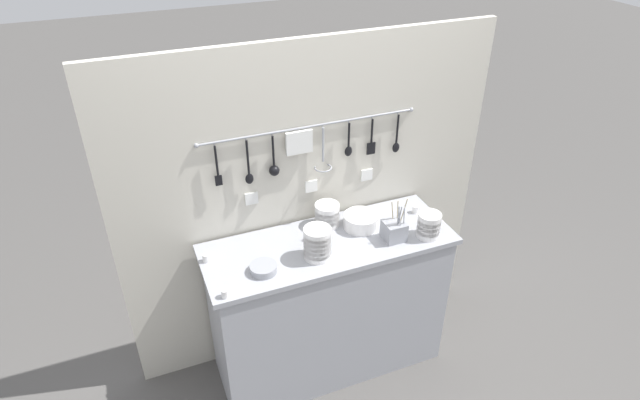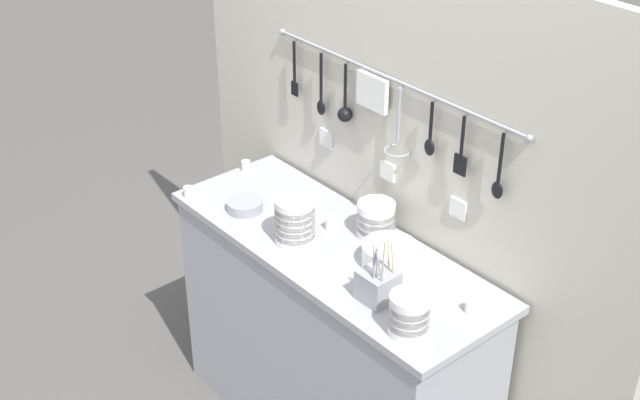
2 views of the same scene
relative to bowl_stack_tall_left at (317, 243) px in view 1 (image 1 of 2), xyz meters
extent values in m
plane|color=#514F4C|center=(0.10, 0.09, -1.01)|extent=(20.00, 20.00, 0.00)
cube|color=#9EA0A8|center=(0.10, 0.09, -0.10)|extent=(1.37, 0.50, 0.03)
cube|color=#9EA0A8|center=(0.10, 0.09, -0.56)|extent=(1.32, 0.48, 0.89)
cube|color=beige|center=(0.10, 0.38, -0.03)|extent=(2.17, 0.04, 1.95)
cylinder|color=#93969E|center=(0.10, 0.35, 0.49)|extent=(1.19, 0.01, 0.01)
sphere|color=#93969E|center=(-0.49, 0.35, 0.49)|extent=(0.02, 0.02, 0.02)
sphere|color=#93969E|center=(0.70, 0.35, 0.49)|extent=(0.02, 0.02, 0.02)
cylinder|color=black|center=(-0.41, 0.33, 0.39)|extent=(0.01, 0.01, 0.17)
cube|color=black|center=(-0.41, 0.33, 0.28)|extent=(0.04, 0.01, 0.06)
cylinder|color=#93969E|center=(-0.41, 0.35, 0.48)|extent=(0.00, 0.01, 0.02)
cylinder|color=black|center=(-0.25, 0.33, 0.38)|extent=(0.01, 0.01, 0.20)
ellipsoid|color=black|center=(-0.25, 0.33, 0.25)|extent=(0.04, 0.02, 0.06)
cylinder|color=#93969E|center=(-0.25, 0.35, 0.48)|extent=(0.01, 0.01, 0.02)
cylinder|color=black|center=(-0.11, 0.33, 0.38)|extent=(0.01, 0.01, 0.18)
sphere|color=black|center=(-0.11, 0.33, 0.27)|extent=(0.06, 0.06, 0.06)
cylinder|color=#93969E|center=(-0.11, 0.35, 0.48)|extent=(0.01, 0.01, 0.02)
cube|color=silver|center=(0.03, 0.33, 0.41)|extent=(0.14, 0.02, 0.13)
cylinder|color=#93969E|center=(0.03, 0.35, 0.48)|extent=(0.01, 0.01, 0.02)
cylinder|color=#93969E|center=(0.17, 0.33, 0.37)|extent=(0.01, 0.01, 0.20)
torus|color=#93969E|center=(0.17, 0.33, 0.23)|extent=(0.10, 0.10, 0.01)
cylinder|color=#93969E|center=(0.17, 0.35, 0.48)|extent=(0.01, 0.01, 0.02)
cylinder|color=black|center=(0.32, 0.33, 0.40)|extent=(0.01, 0.01, 0.14)
ellipsoid|color=black|center=(0.32, 0.33, 0.31)|extent=(0.04, 0.02, 0.06)
cylinder|color=#93969E|center=(0.32, 0.35, 0.48)|extent=(0.01, 0.01, 0.02)
cylinder|color=black|center=(0.45, 0.33, 0.40)|extent=(0.01, 0.01, 0.15)
cube|color=black|center=(0.45, 0.33, 0.30)|extent=(0.05, 0.01, 0.07)
cylinder|color=#93969E|center=(0.45, 0.35, 0.48)|extent=(0.01, 0.01, 0.02)
cylinder|color=black|center=(0.61, 0.33, 0.39)|extent=(0.01, 0.01, 0.18)
ellipsoid|color=black|center=(0.61, 0.33, 0.27)|extent=(0.04, 0.02, 0.06)
cylinder|color=#93969E|center=(0.61, 0.35, 0.48)|extent=(0.00, 0.01, 0.02)
cube|color=white|center=(-0.24, 0.35, 0.12)|extent=(0.07, 0.01, 0.07)
cube|color=white|center=(0.10, 0.35, 0.12)|extent=(0.07, 0.01, 0.07)
cube|color=white|center=(0.45, 0.35, 0.12)|extent=(0.07, 0.01, 0.07)
cylinder|color=white|center=(0.00, 0.00, -0.07)|extent=(0.14, 0.14, 0.05)
cylinder|color=white|center=(0.00, 0.00, -0.04)|extent=(0.14, 0.14, 0.05)
cylinder|color=white|center=(0.00, 0.00, -0.01)|extent=(0.14, 0.14, 0.05)
cylinder|color=white|center=(0.00, 0.00, 0.01)|extent=(0.14, 0.14, 0.05)
cylinder|color=white|center=(0.00, 0.00, 0.04)|extent=(0.14, 0.14, 0.05)
cylinder|color=white|center=(0.00, 0.00, 0.07)|extent=(0.14, 0.14, 0.05)
cylinder|color=white|center=(0.16, 0.25, -0.06)|extent=(0.14, 0.14, 0.05)
cylinder|color=white|center=(0.16, 0.25, -0.04)|extent=(0.14, 0.14, 0.05)
cylinder|color=white|center=(0.16, 0.25, -0.01)|extent=(0.14, 0.14, 0.05)
cylinder|color=white|center=(0.16, 0.25, 0.02)|extent=(0.14, 0.14, 0.05)
cylinder|color=white|center=(0.63, -0.05, -0.06)|extent=(0.13, 0.13, 0.05)
cylinder|color=white|center=(0.63, -0.05, -0.03)|extent=(0.13, 0.13, 0.05)
cylinder|color=white|center=(0.63, -0.05, 0.00)|extent=(0.13, 0.13, 0.05)
cylinder|color=white|center=(0.63, -0.05, 0.03)|extent=(0.13, 0.13, 0.05)
cylinder|color=white|center=(0.32, 0.16, -0.08)|extent=(0.19, 0.19, 0.01)
cylinder|color=white|center=(0.32, 0.16, -0.08)|extent=(0.19, 0.19, 0.01)
cylinder|color=white|center=(0.32, 0.16, -0.07)|extent=(0.19, 0.19, 0.01)
cylinder|color=white|center=(0.32, 0.16, -0.06)|extent=(0.19, 0.19, 0.01)
cylinder|color=white|center=(0.32, 0.16, -0.05)|extent=(0.19, 0.19, 0.01)
cylinder|color=white|center=(0.32, 0.16, -0.04)|extent=(0.19, 0.19, 0.01)
cylinder|color=white|center=(0.32, 0.16, -0.03)|extent=(0.19, 0.19, 0.01)
cylinder|color=white|center=(0.32, 0.16, -0.02)|extent=(0.19, 0.19, 0.01)
cylinder|color=white|center=(0.32, 0.16, -0.01)|extent=(0.19, 0.19, 0.01)
cylinder|color=#93969E|center=(-0.29, -0.01, -0.07)|extent=(0.14, 0.14, 0.04)
cube|color=#93969E|center=(0.44, -0.01, -0.04)|extent=(0.11, 0.11, 0.11)
cylinder|color=#93969E|center=(0.44, -0.03, 0.05)|extent=(0.02, 0.02, 0.17)
cylinder|color=#C6B793|center=(0.45, 0.03, 0.05)|extent=(0.02, 0.01, 0.16)
cylinder|color=#93969E|center=(0.45, -0.03, 0.05)|extent=(0.02, 0.02, 0.17)
cylinder|color=#93969E|center=(0.48, -0.04, 0.05)|extent=(0.03, 0.03, 0.16)
cylinder|color=#C6B793|center=(0.48, -0.02, 0.07)|extent=(0.03, 0.03, 0.21)
cylinder|color=#93969E|center=(0.45, -0.04, 0.05)|extent=(0.03, 0.02, 0.17)
cylinder|color=#C6B793|center=(0.47, 0.02, 0.05)|extent=(0.02, 0.02, 0.17)
cylinder|color=white|center=(-0.52, -0.12, -0.07)|extent=(0.04, 0.04, 0.04)
cylinder|color=white|center=(0.02, 0.15, -0.07)|extent=(0.04, 0.04, 0.04)
cylinder|color=white|center=(0.68, 0.17, -0.07)|extent=(0.04, 0.04, 0.04)
cylinder|color=white|center=(-0.54, 0.18, -0.07)|extent=(0.04, 0.04, 0.04)
camera|label=1|loc=(-0.80, -2.03, 1.65)|focal=30.00mm
camera|label=2|loc=(2.11, -1.67, 1.69)|focal=50.00mm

